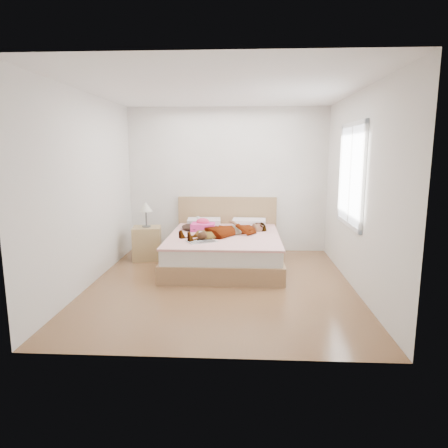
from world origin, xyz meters
The scene contains 11 objects.
ground centered at (0.00, 0.00, 0.00)m, with size 4.00×4.00×0.00m, color #4B2E17.
woman centered at (0.05, 0.93, 0.62)m, with size 0.58×1.55×0.21m, color silver.
hair centered at (-0.52, 1.38, 0.55)m, with size 0.47×0.57×0.08m, color black.
phone centered at (-0.45, 1.33, 0.71)m, with size 0.05×0.10×0.01m, color silver.
room_shell centered at (1.77, 0.30, 1.50)m, with size 4.00×4.00×4.00m.
bed centered at (0.00, 1.04, 0.28)m, with size 1.80×2.08×1.00m.
towel centered at (-0.38, 1.27, 0.59)m, with size 0.39×0.33×0.20m.
magazine centered at (-0.31, 0.43, 0.52)m, with size 0.49×0.43×0.02m.
coffee_mug centered at (-0.34, 0.72, 0.56)m, with size 0.12×0.09×0.09m.
plush_toy centered at (-0.31, 0.52, 0.58)m, with size 0.16×0.23×0.13m.
nightstand centered at (-1.33, 1.26, 0.33)m, with size 0.51×0.47×0.99m.
Camera 1 is at (0.33, -5.28, 1.82)m, focal length 32.00 mm.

